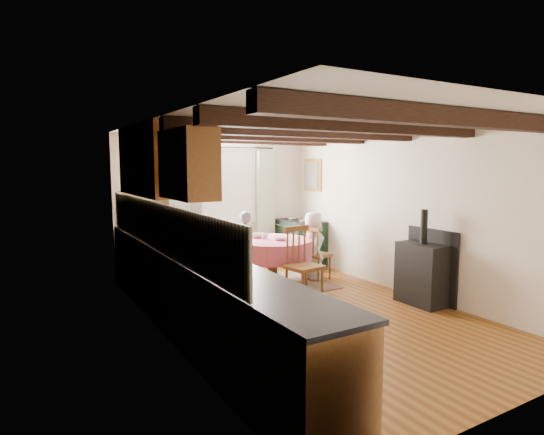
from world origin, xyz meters
TOP-DOWN VIEW (x-y plane):
  - floor at (0.00, 0.00)m, footprint 3.60×5.50m
  - ceiling at (0.00, 0.00)m, footprint 3.60×5.50m
  - wall_back at (0.00, 2.75)m, footprint 3.60×0.00m
  - wall_front at (0.00, -2.75)m, footprint 3.60×0.00m
  - wall_left at (-1.80, 0.00)m, footprint 0.00×5.50m
  - wall_right at (1.80, 0.00)m, footprint 0.00×5.50m
  - beam_a at (0.00, -2.00)m, footprint 3.60×0.16m
  - beam_b at (0.00, -1.00)m, footprint 3.60×0.16m
  - beam_c at (0.00, 0.00)m, footprint 3.60×0.16m
  - beam_d at (0.00, 1.00)m, footprint 3.60×0.16m
  - beam_e at (0.00, 2.00)m, footprint 3.60×0.16m
  - splash_left at (-1.78, 0.30)m, footprint 0.02×4.50m
  - splash_back at (-1.00, 2.73)m, footprint 1.40×0.02m
  - base_cabinet_left at (-1.50, 0.00)m, footprint 0.60×5.30m
  - base_cabinet_back at (-1.05, 2.45)m, footprint 1.30×0.60m
  - worktop_left at (-1.48, 0.00)m, footprint 0.64×5.30m
  - worktop_back at (-1.05, 2.43)m, footprint 1.30×0.64m
  - wall_cabinet_glass at (-1.63, 1.20)m, footprint 0.34×1.80m
  - wall_cabinet_solid at (-1.63, -0.30)m, footprint 0.34×0.90m
  - window_frame at (0.10, 2.73)m, footprint 1.34×0.03m
  - window_pane at (0.10, 2.74)m, footprint 1.20×0.01m
  - curtain_left at (-0.75, 2.65)m, footprint 0.35×0.10m
  - curtain_right at (0.95, 2.65)m, footprint 0.35×0.10m
  - curtain_rod at (0.10, 2.65)m, footprint 2.00×0.03m
  - wall_picture at (1.77, 2.30)m, footprint 0.04×0.50m
  - wall_plate at (1.05, 2.72)m, footprint 0.30×0.02m
  - rug at (0.29, 1.28)m, footprint 1.75×1.36m
  - dining_table at (0.29, 1.28)m, footprint 1.22×1.22m
  - chair_near at (0.28, 0.39)m, footprint 0.50×0.52m
  - chair_left at (-0.42, 1.33)m, footprint 0.48×0.47m
  - chair_right at (1.15, 1.28)m, footprint 0.48×0.46m
  - aga_range at (1.47, 2.27)m, footprint 0.61×0.95m
  - cast_iron_stove at (1.58, -0.54)m, footprint 0.39×0.65m
  - child_far at (0.20, 2.06)m, footprint 0.42×0.28m
  - child_right at (1.10, 1.33)m, footprint 0.52×0.64m
  - bowl_a at (0.37, 1.18)m, footprint 0.29×0.29m
  - bowl_b at (0.16, 1.56)m, footprint 0.30×0.30m
  - cup at (0.23, 1.40)m, footprint 0.13×0.13m
  - canister_tall at (-1.20, 2.48)m, footprint 0.12×0.12m
  - canister_wide at (-0.98, 2.58)m, footprint 0.17×0.17m

SIDE VIEW (x-z plane):
  - floor at x=0.00m, z-range 0.00..0.00m
  - rug at x=0.29m, z-range 0.00..0.01m
  - dining_table at x=0.29m, z-range 0.00..0.74m
  - aga_range at x=1.47m, z-range 0.00..0.88m
  - base_cabinet_left at x=-1.50m, z-range 0.00..0.88m
  - base_cabinet_back at x=-1.05m, z-range 0.00..0.88m
  - chair_right at x=1.15m, z-range 0.00..0.89m
  - chair_left at x=-0.42m, z-range 0.00..0.92m
  - chair_near at x=0.28m, z-range 0.00..1.04m
  - child_far at x=0.20m, z-range 0.00..1.12m
  - child_right at x=1.10m, z-range 0.00..1.13m
  - cast_iron_stove at x=1.58m, z-range 0.00..1.30m
  - bowl_a at x=0.37m, z-range 0.74..0.79m
  - bowl_b at x=0.16m, z-range 0.74..0.81m
  - cup at x=0.23m, z-range 0.74..0.83m
  - worktop_left at x=-1.48m, z-range 0.88..0.92m
  - worktop_back at x=-1.05m, z-range 0.88..0.92m
  - canister_wide at x=-0.98m, z-range 0.92..1.11m
  - canister_tall at x=-1.20m, z-range 0.92..1.13m
  - curtain_left at x=-0.75m, z-range 0.05..2.15m
  - curtain_right at x=0.95m, z-range 0.05..2.15m
  - wall_back at x=0.00m, z-range 0.00..2.40m
  - wall_front at x=0.00m, z-range 0.00..2.40m
  - wall_left at x=-1.80m, z-range 0.00..2.40m
  - wall_right at x=1.80m, z-range 0.00..2.40m
  - splash_left at x=-1.78m, z-range 0.92..1.48m
  - splash_back at x=-1.00m, z-range 0.92..1.48m
  - window_frame at x=0.10m, z-range 0.83..2.37m
  - window_pane at x=0.10m, z-range 0.90..2.30m
  - wall_picture at x=1.77m, z-range 1.40..2.00m
  - wall_plate at x=1.05m, z-range 1.55..1.85m
  - wall_cabinet_solid at x=-1.63m, z-range 1.55..2.25m
  - wall_cabinet_glass at x=-1.63m, z-range 1.50..2.40m
  - curtain_rod at x=0.10m, z-range 2.19..2.22m
  - beam_a at x=0.00m, z-range 2.23..2.39m
  - beam_b at x=0.00m, z-range 2.23..2.39m
  - beam_c at x=0.00m, z-range 2.23..2.39m
  - beam_d at x=0.00m, z-range 2.23..2.39m
  - beam_e at x=0.00m, z-range 2.23..2.39m
  - ceiling at x=0.00m, z-range 2.40..2.40m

